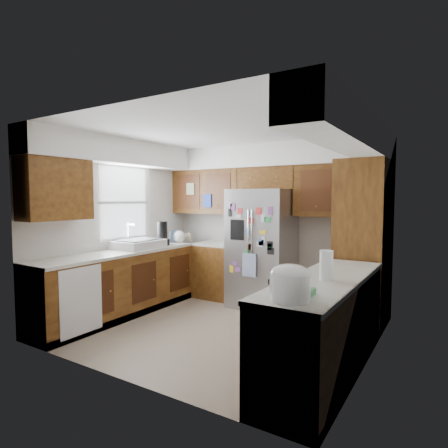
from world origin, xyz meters
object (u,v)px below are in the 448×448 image
Objects in this scene: fridge at (262,248)px; paper_towel at (326,265)px; pantry at (363,244)px; rice_cooker at (290,281)px.

fridge is 6.60× the size of paper_towel.
pantry is 6.90× the size of rice_cooker.
paper_towel is at bearing 88.17° from rice_cooker.
pantry reaches higher than rice_cooker.
rice_cooker is (-0.00, -2.53, -0.02)m from pantry.
pantry is 1.51m from fridge.
pantry is at bearing -2.06° from fridge.
fridge is 5.78× the size of rice_cooker.
fridge reaches higher than rice_cooker.
paper_towel is at bearing -89.15° from pantry.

